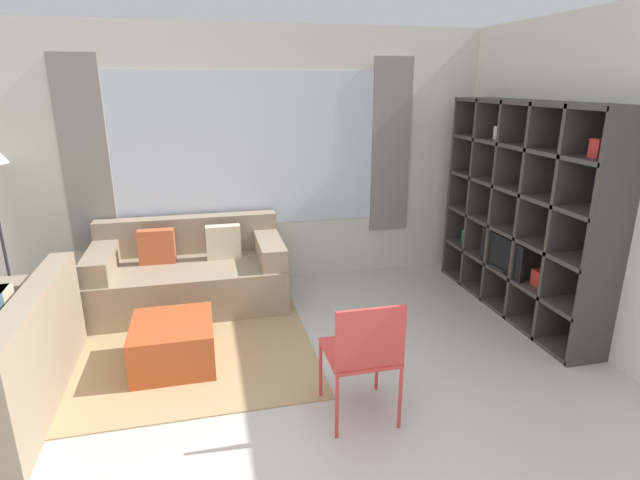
% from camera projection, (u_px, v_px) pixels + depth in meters
% --- Properties ---
extents(ground_plane, '(16.00, 16.00, 0.00)m').
position_uv_depth(ground_plane, '(309.00, 469.00, 2.88)').
color(ground_plane, beige).
extents(wall_back, '(6.34, 0.11, 2.70)m').
position_uv_depth(wall_back, '(248.00, 159.00, 5.28)').
color(wall_back, silver).
rests_on(wall_back, ground_plane).
extents(wall_right, '(0.07, 4.20, 2.70)m').
position_uv_depth(wall_right, '(559.00, 175.00, 4.43)').
color(wall_right, silver).
rests_on(wall_right, ground_plane).
extents(area_rug, '(2.94, 1.83, 0.01)m').
position_uv_depth(area_rug, '(131.00, 358.00, 4.04)').
color(area_rug, tan).
rests_on(area_rug, ground_plane).
extents(shelving_unit, '(0.38, 2.15, 1.98)m').
position_uv_depth(shelving_unit, '(523.00, 212.00, 4.65)').
color(shelving_unit, '#232328').
rests_on(shelving_unit, ground_plane).
extents(couch_main, '(1.82, 0.96, 0.82)m').
position_uv_depth(couch_main, '(190.00, 274.00, 4.96)').
color(couch_main, gray).
rests_on(couch_main, ground_plane).
extents(ottoman, '(0.62, 0.65, 0.37)m').
position_uv_depth(ottoman, '(174.00, 344.00, 3.90)').
color(ottoman, '#B74C23').
rests_on(ottoman, ground_plane).
extents(folding_chair, '(0.44, 0.46, 0.86)m').
position_uv_depth(folding_chair, '(364.00, 350.00, 3.15)').
color(folding_chair, '#CC3D38').
rests_on(folding_chair, ground_plane).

